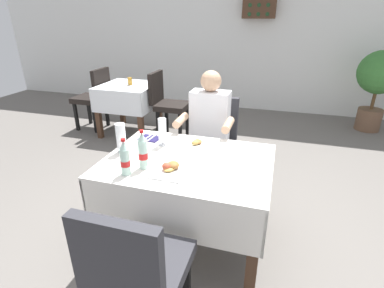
# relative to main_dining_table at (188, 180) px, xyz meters

# --- Properties ---
(ground_plane) EXTENTS (11.00, 11.00, 0.00)m
(ground_plane) POSITION_rel_main_dining_table_xyz_m (0.04, -0.04, -0.59)
(ground_plane) COLOR #66605B
(back_wall) EXTENTS (11.00, 0.12, 3.10)m
(back_wall) POSITION_rel_main_dining_table_xyz_m (0.04, 3.99, 0.96)
(back_wall) COLOR white
(back_wall) RESTS_ON ground
(main_dining_table) EXTENTS (1.19, 0.90, 0.76)m
(main_dining_table) POSITION_rel_main_dining_table_xyz_m (0.00, 0.00, 0.00)
(main_dining_table) COLOR white
(main_dining_table) RESTS_ON ground
(chair_far_diner_seat) EXTENTS (0.44, 0.50, 0.97)m
(chair_far_diner_seat) POSITION_rel_main_dining_table_xyz_m (-0.00, 0.84, -0.03)
(chair_far_diner_seat) COLOR #2D2D33
(chair_far_diner_seat) RESTS_ON ground
(chair_near_camera_side) EXTENTS (0.44, 0.50, 0.97)m
(chair_near_camera_side) POSITION_rel_main_dining_table_xyz_m (-0.00, -0.84, -0.03)
(chair_near_camera_side) COLOR #2D2D33
(chair_near_camera_side) RESTS_ON ground
(seated_diner_far) EXTENTS (0.50, 0.46, 1.26)m
(seated_diner_far) POSITION_rel_main_dining_table_xyz_m (-0.03, 0.73, 0.12)
(seated_diner_far) COLOR #282D42
(seated_diner_far) RESTS_ON ground
(plate_near_camera) EXTENTS (0.22, 0.22, 0.06)m
(plate_near_camera) POSITION_rel_main_dining_table_xyz_m (-0.06, -0.21, 0.19)
(plate_near_camera) COLOR white
(plate_near_camera) RESTS_ON main_dining_table
(plate_far_diner) EXTENTS (0.23, 0.23, 0.05)m
(plate_far_diner) POSITION_rel_main_dining_table_xyz_m (-0.01, 0.25, 0.18)
(plate_far_diner) COLOR white
(plate_far_diner) RESTS_ON main_dining_table
(beer_glass_left) EXTENTS (0.07, 0.07, 0.23)m
(beer_glass_left) POSITION_rel_main_dining_table_xyz_m (-0.51, -0.02, 0.29)
(beer_glass_left) COLOR white
(beer_glass_left) RESTS_ON main_dining_table
(beer_glass_middle) EXTENTS (0.07, 0.07, 0.22)m
(beer_glass_middle) POSITION_rel_main_dining_table_xyz_m (-0.27, 0.19, 0.28)
(beer_glass_middle) COLOR white
(beer_glass_middle) RESTS_ON main_dining_table
(cola_bottle_primary) EXTENTS (0.06, 0.06, 0.25)m
(cola_bottle_primary) POSITION_rel_main_dining_table_xyz_m (-0.32, -0.32, 0.28)
(cola_bottle_primary) COLOR silver
(cola_bottle_primary) RESTS_ON main_dining_table
(cola_bottle_secondary) EXTENTS (0.06, 0.06, 0.27)m
(cola_bottle_secondary) POSITION_rel_main_dining_table_xyz_m (-0.25, -0.20, 0.29)
(cola_bottle_secondary) COLOR silver
(cola_bottle_secondary) RESTS_ON main_dining_table
(napkin_cutlery_set) EXTENTS (0.18, 0.19, 0.01)m
(napkin_cutlery_set) POSITION_rel_main_dining_table_xyz_m (-0.42, 0.28, 0.17)
(napkin_cutlery_set) COLOR #231E4C
(napkin_cutlery_set) RESTS_ON main_dining_table
(background_dining_table) EXTENTS (0.81, 0.80, 0.76)m
(background_dining_table) POSITION_rel_main_dining_table_xyz_m (-1.60, 2.09, -0.03)
(background_dining_table) COLOR white
(background_dining_table) RESTS_ON ground
(background_chair_left) EXTENTS (0.50, 0.44, 0.97)m
(background_chair_left) POSITION_rel_main_dining_table_xyz_m (-2.21, 2.09, -0.03)
(background_chair_left) COLOR black
(background_chair_left) RESTS_ON ground
(background_chair_right) EXTENTS (0.50, 0.44, 0.97)m
(background_chair_right) POSITION_rel_main_dining_table_xyz_m (-0.99, 2.09, -0.03)
(background_chair_right) COLOR black
(background_chair_right) RESTS_ON ground
(background_table_tumbler) EXTENTS (0.06, 0.06, 0.11)m
(background_table_tumbler) POSITION_rel_main_dining_table_xyz_m (-1.56, 2.09, 0.22)
(background_table_tumbler) COLOR #C68928
(background_table_tumbler) RESTS_ON background_dining_table
(potted_plant_corner) EXTENTS (0.65, 0.65, 1.24)m
(potted_plant_corner) POSITION_rel_main_dining_table_xyz_m (2.00, 3.30, 0.22)
(potted_plant_corner) COLOR brown
(potted_plant_corner) RESTS_ON ground
(wall_bottle_rack) EXTENTS (0.56, 0.21, 0.42)m
(wall_bottle_rack) POSITION_rel_main_dining_table_xyz_m (0.08, 3.83, 1.27)
(wall_bottle_rack) COLOR #472D1E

